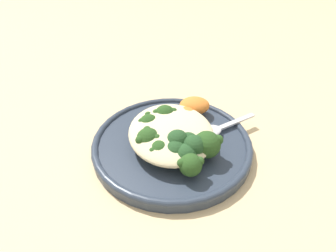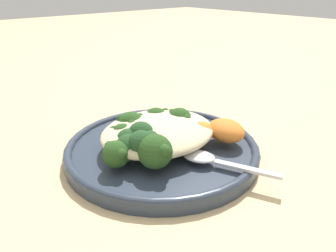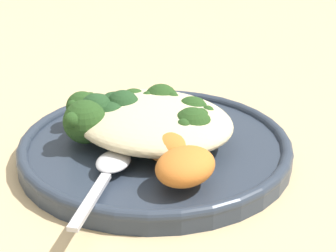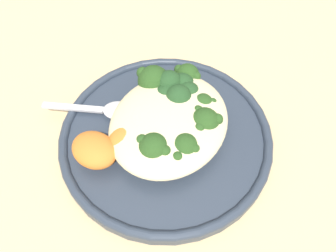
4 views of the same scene
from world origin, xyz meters
The scene contains 15 objects.
ground_plane centered at (0.00, 0.00, 0.00)m, with size 4.00×4.00×0.00m, color #D6B784.
plate centered at (0.02, 0.02, 0.01)m, with size 0.28×0.28×0.02m.
quinoa_mound centered at (0.02, 0.01, 0.04)m, with size 0.17×0.14×0.03m, color beige.
broccoli_stalk_0 centered at (-0.02, 0.01, 0.04)m, with size 0.06×0.08×0.04m.
broccoli_stalk_1 centered at (-0.01, 0.01, 0.03)m, with size 0.06×0.09×0.03m.
broccoli_stalk_2 centered at (0.00, -0.01, 0.04)m, with size 0.04×0.11×0.04m.
broccoli_stalk_3 centered at (0.04, -0.01, 0.04)m, with size 0.07×0.10×0.04m.
broccoli_stalk_4 centered at (0.05, 0.00, 0.04)m, with size 0.10×0.09×0.03m.
broccoli_stalk_5 centered at (0.06, 0.02, 0.03)m, with size 0.10×0.06×0.03m.
broccoli_stalk_6 centered at (0.09, 0.03, 0.04)m, with size 0.12×0.05×0.03m.
broccoli_stalk_7 centered at (0.06, 0.06, 0.04)m, with size 0.12×0.06×0.04m.
sweet_potato_chunk_0 centered at (-0.05, 0.07, 0.04)m, with size 0.06×0.05×0.03m, color orange.
sweet_potato_chunk_1 centered at (-0.02, 0.05, 0.04)m, with size 0.06×0.04×0.03m, color orange.
kale_tuft centered at (0.07, 0.03, 0.04)m, with size 0.06×0.06×0.04m.
spoon centered at (0.01, 0.10, 0.03)m, with size 0.07×0.12×0.01m.
Camera 4 is at (-0.18, -0.10, 0.37)m, focal length 35.00 mm.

